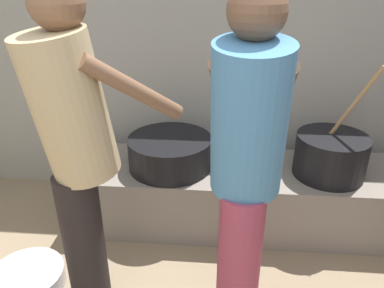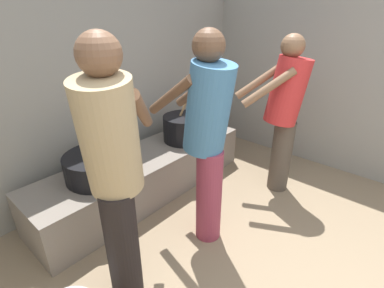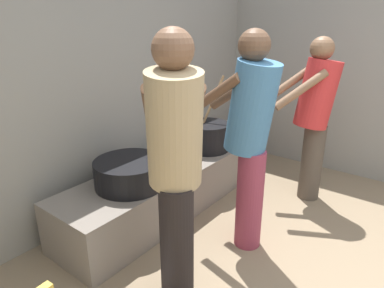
{
  "view_description": "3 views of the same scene",
  "coord_description": "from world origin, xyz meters",
  "px_view_note": "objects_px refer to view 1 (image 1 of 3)",
  "views": [
    {
      "loc": [
        0.3,
        -0.1,
        1.63
      ],
      "look_at": [
        0.19,
        1.31,
        0.95
      ],
      "focal_mm": 34.54,
      "sensor_mm": 36.0,
      "label": 1
    },
    {
      "loc": [
        -1.05,
        0.11,
        1.69
      ],
      "look_at": [
        0.22,
        1.22,
        0.9
      ],
      "focal_mm": 26.57,
      "sensor_mm": 36.0,
      "label": 2
    },
    {
      "loc": [
        -1.61,
        0.2,
        1.64
      ],
      "look_at": [
        0.19,
        1.6,
        0.81
      ],
      "focal_mm": 31.61,
      "sensor_mm": 36.0,
      "label": 3
    }
  ],
  "objects_px": {
    "cooking_pot_main": "(330,155)",
    "cooking_pot_secondary": "(170,152)",
    "cook_in_tan_shirt": "(76,145)",
    "metal_mixing_bowl": "(27,279)",
    "cook_in_blue_shirt": "(246,160)"
  },
  "relations": [
    {
      "from": "cooking_pot_main",
      "to": "cooking_pot_secondary",
      "type": "height_order",
      "value": "cooking_pot_main"
    },
    {
      "from": "cooking_pot_secondary",
      "to": "cook_in_tan_shirt",
      "type": "distance_m",
      "value": 0.88
    },
    {
      "from": "cooking_pot_secondary",
      "to": "metal_mixing_bowl",
      "type": "relative_size",
      "value": 1.34
    },
    {
      "from": "cook_in_blue_shirt",
      "to": "cooking_pot_secondary",
      "type": "bearing_deg",
      "value": 118.81
    },
    {
      "from": "cooking_pot_main",
      "to": "cook_in_blue_shirt",
      "type": "xyz_separation_m",
      "value": [
        -0.58,
        -0.77,
        0.35
      ]
    },
    {
      "from": "cook_in_tan_shirt",
      "to": "metal_mixing_bowl",
      "type": "distance_m",
      "value": 0.97
    },
    {
      "from": "cooking_pot_secondary",
      "to": "cook_in_tan_shirt",
      "type": "bearing_deg",
      "value": -112.63
    },
    {
      "from": "cook_in_blue_shirt",
      "to": "metal_mixing_bowl",
      "type": "relative_size",
      "value": 3.92
    },
    {
      "from": "cooking_pot_secondary",
      "to": "cook_in_blue_shirt",
      "type": "relative_size",
      "value": 0.34
    },
    {
      "from": "cooking_pot_secondary",
      "to": "cook_in_tan_shirt",
      "type": "relative_size",
      "value": 0.34
    },
    {
      "from": "cooking_pot_main",
      "to": "cook_in_tan_shirt",
      "type": "xyz_separation_m",
      "value": [
        -1.32,
        -0.71,
        0.36
      ]
    },
    {
      "from": "cooking_pot_secondary",
      "to": "cook_in_blue_shirt",
      "type": "height_order",
      "value": "cook_in_blue_shirt"
    },
    {
      "from": "cooking_pot_secondary",
      "to": "cook_in_tan_shirt",
      "type": "xyz_separation_m",
      "value": [
        -0.3,
        -0.73,
        0.4
      ]
    },
    {
      "from": "cook_in_tan_shirt",
      "to": "cook_in_blue_shirt",
      "type": "bearing_deg",
      "value": -4.61
    },
    {
      "from": "cooking_pot_main",
      "to": "metal_mixing_bowl",
      "type": "distance_m",
      "value": 1.94
    }
  ]
}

